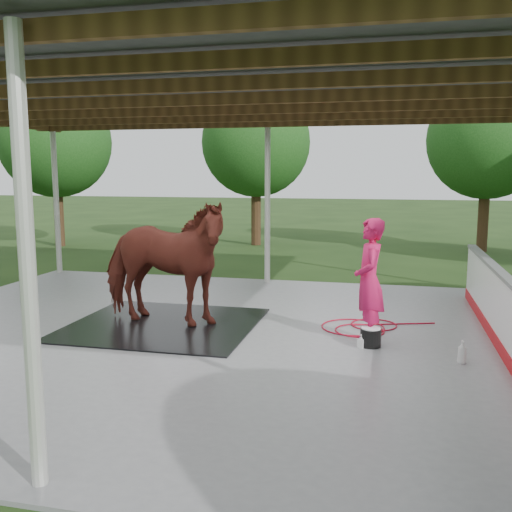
% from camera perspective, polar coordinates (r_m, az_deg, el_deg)
% --- Properties ---
extents(ground, '(100.00, 100.00, 0.00)m').
position_cam_1_polar(ground, '(9.61, -4.82, -8.11)').
color(ground, '#1E3814').
extents(concrete_slab, '(12.00, 10.00, 0.05)m').
position_cam_1_polar(concrete_slab, '(9.61, -4.82, -7.97)').
color(concrete_slab, slate).
rests_on(concrete_slab, ground).
extents(pavilion_structure, '(12.60, 10.60, 4.05)m').
position_cam_1_polar(pavilion_structure, '(9.30, -5.13, 16.02)').
color(pavilion_structure, beige).
rests_on(pavilion_structure, ground).
extents(dasher_board, '(0.16, 8.00, 1.15)m').
position_cam_1_polar(dasher_board, '(9.18, 23.75, -5.79)').
color(dasher_board, '#B30E15').
rests_on(dasher_board, concrete_slab).
extents(tree_belt, '(28.00, 28.00, 5.80)m').
position_cam_1_polar(tree_belt, '(10.05, -1.78, 14.45)').
color(tree_belt, '#382314').
rests_on(tree_belt, ground).
extents(rubber_mat, '(3.20, 3.00, 0.02)m').
position_cam_1_polar(rubber_mat, '(10.27, -9.24, -6.76)').
color(rubber_mat, black).
rests_on(rubber_mat, concrete_slab).
extents(horse, '(2.71, 1.48, 2.19)m').
position_cam_1_polar(horse, '(10.04, -9.39, -0.65)').
color(horse, maroon).
rests_on(horse, rubber_mat).
extents(handler, '(0.57, 0.78, 1.97)m').
position_cam_1_polar(handler, '(9.11, 11.26, -2.46)').
color(handler, '#D21653').
rests_on(handler, concrete_slab).
extents(wash_bucket, '(0.32, 0.32, 0.30)m').
position_cam_1_polar(wash_bucket, '(9.07, 11.39, -7.93)').
color(wash_bucket, black).
rests_on(wash_bucket, concrete_slab).
extents(soap_bottle_a, '(0.14, 0.14, 0.33)m').
position_cam_1_polar(soap_bottle_a, '(8.64, 19.91, -9.01)').
color(soap_bottle_a, silver).
rests_on(soap_bottle_a, concrete_slab).
extents(soap_bottle_b, '(0.12, 0.12, 0.21)m').
position_cam_1_polar(soap_bottle_b, '(8.99, 10.46, -8.36)').
color(soap_bottle_b, '#338CD8').
rests_on(soap_bottle_b, concrete_slab).
extents(hose_coil, '(1.95, 1.26, 0.02)m').
position_cam_1_polar(hose_coil, '(10.11, 10.42, -7.03)').
color(hose_coil, '#A90C25').
rests_on(hose_coil, concrete_slab).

